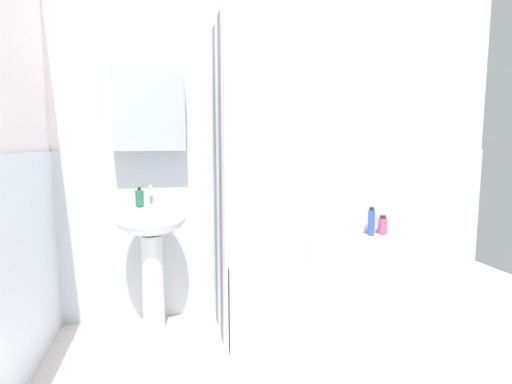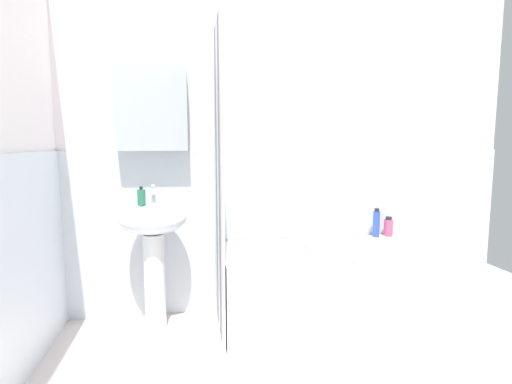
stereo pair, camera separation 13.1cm
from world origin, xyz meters
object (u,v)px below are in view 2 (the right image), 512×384
sink (153,238)px  shampoo_bottle (388,227)px  soap_dispenser (141,197)px  bathtub (324,286)px  towel_folded (329,251)px  conditioner_bottle (376,223)px

sink → shampoo_bottle: size_ratio=5.58×
soap_dispenser → bathtub: 1.38m
sink → towel_folded: size_ratio=2.85×
soap_dispenser → bathtub: bearing=-5.5°
bathtub → towel_folded: 0.38m
soap_dispenser → shampoo_bottle: (1.83, 0.15, -0.30)m
sink → conditioner_bottle: size_ratio=3.81×
soap_dispenser → conditioner_bottle: bearing=4.5°
sink → conditioner_bottle: sink is taller
shampoo_bottle → sink: bearing=-175.8°
sink → soap_dispenser: (-0.07, -0.02, 0.28)m
bathtub → towel_folded: size_ratio=4.74×
sink → towel_folded: bearing=-17.6°
sink → conditioner_bottle: 1.66m
soap_dispenser → shampoo_bottle: bearing=4.6°
shampoo_bottle → soap_dispenser: bearing=-175.4°
sink → towel_folded: (1.10, -0.35, -0.05)m
bathtub → soap_dispenser: bearing=174.5°
sink → shampoo_bottle: bearing=4.2°
soap_dispenser → conditioner_bottle: soap_dispenser is taller
shampoo_bottle → towel_folded: (-0.66, -0.48, -0.03)m
shampoo_bottle → conditioner_bottle: conditioner_bottle is taller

